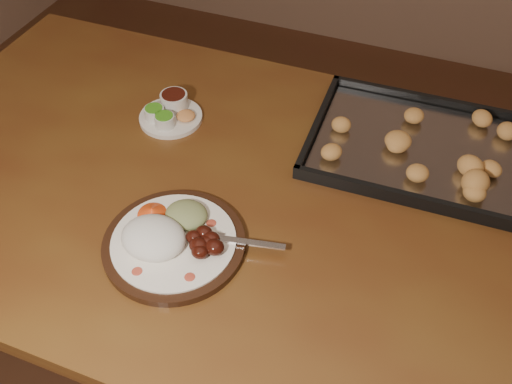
% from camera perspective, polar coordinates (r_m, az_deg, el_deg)
% --- Properties ---
extents(dining_table, '(1.50, 0.90, 0.75)m').
position_cam_1_polar(dining_table, '(1.22, -2.51, -2.65)').
color(dining_table, brown).
rests_on(dining_table, ground).
extents(dinner_plate, '(0.33, 0.26, 0.06)m').
position_cam_1_polar(dinner_plate, '(1.04, -8.48, -4.63)').
color(dinner_plate, black).
rests_on(dinner_plate, dining_table).
extents(condiment_saucer, '(0.14, 0.14, 0.05)m').
position_cam_1_polar(condiment_saucer, '(1.31, -8.59, 7.90)').
color(condiment_saucer, silver).
rests_on(condiment_saucer, dining_table).
extents(baking_tray, '(0.47, 0.35, 0.05)m').
position_cam_1_polar(baking_tray, '(1.26, 16.04, 4.47)').
color(baking_tray, black).
rests_on(baking_tray, dining_table).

